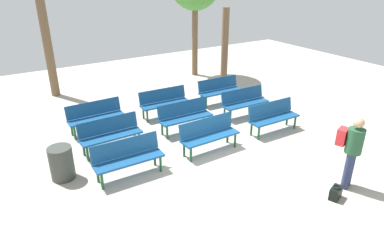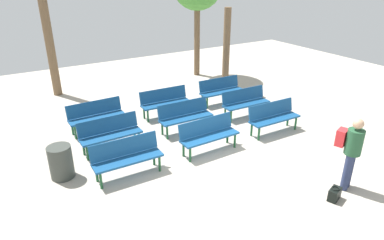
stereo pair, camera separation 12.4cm
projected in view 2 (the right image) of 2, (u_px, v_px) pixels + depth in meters
name	position (u px, v px, depth m)	size (l,w,h in m)	color
ground_plane	(247.00, 180.00, 7.73)	(24.00, 24.00, 0.00)	#B2A899
bench_r0_c0	(127.00, 156.00, 7.73)	(1.61, 0.50, 0.87)	navy
bench_r0_c1	(208.00, 133.00, 8.76)	(1.61, 0.51, 0.87)	navy
bench_r0_c2	(273.00, 116.00, 9.80)	(1.61, 0.51, 0.87)	navy
bench_r1_c0	(110.00, 132.00, 8.83)	(1.61, 0.51, 0.87)	navy
bench_r1_c1	(185.00, 115.00, 9.87)	(1.61, 0.51, 0.87)	navy
bench_r1_c2	(245.00, 101.00, 10.89)	(1.61, 0.53, 0.87)	navy
bench_r2_c0	(96.00, 114.00, 9.89)	(1.61, 0.51, 0.87)	navy
bench_r2_c1	(165.00, 101.00, 10.91)	(1.62, 0.54, 0.87)	navy
bench_r2_c2	(221.00, 89.00, 11.95)	(1.61, 0.52, 0.87)	navy
tree_1	(226.00, 51.00, 12.77)	(0.26, 0.26, 3.12)	brown
tree_2	(50.00, 48.00, 12.22)	(0.31, 0.31, 3.52)	brown
visitor_with_backpack	(351.00, 149.00, 7.10)	(0.47, 0.59, 1.65)	navy
handbag	(335.00, 194.00, 7.02)	(0.36, 0.27, 0.29)	black
trash_bin	(61.00, 162.00, 7.69)	(0.53, 0.53, 0.78)	#383D38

